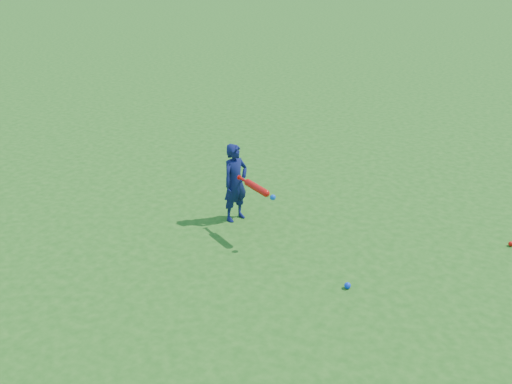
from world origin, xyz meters
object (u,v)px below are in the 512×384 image
(child, at_px, (235,183))
(ground_ball_red, at_px, (511,244))
(ground_ball_blue, at_px, (348,286))
(bat_swing, at_px, (258,189))

(child, height_order, ground_ball_red, child)
(child, xyz_separation_m, ground_ball_red, (3.45, 0.92, -0.51))
(child, relative_size, ground_ball_blue, 14.75)
(child, height_order, bat_swing, child)
(child, bearing_deg, ground_ball_red, -55.66)
(child, bearing_deg, bat_swing, -104.18)
(bat_swing, bearing_deg, ground_ball_red, 52.33)
(bat_swing, bearing_deg, ground_ball_blue, 6.32)
(ground_ball_red, height_order, bat_swing, bat_swing)
(ground_ball_red, xyz_separation_m, bat_swing, (-2.93, -1.27, 0.66))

